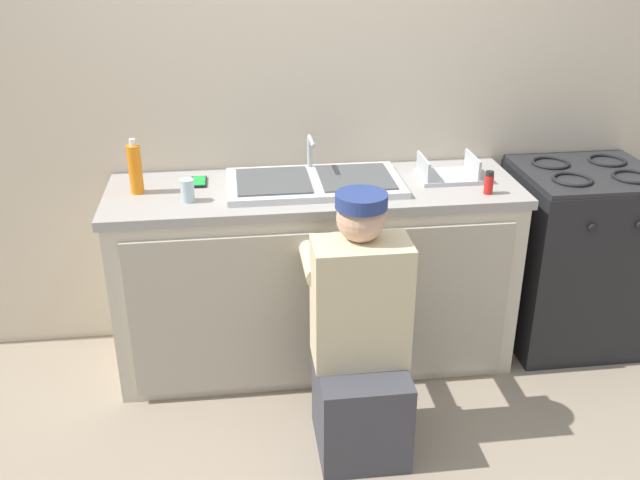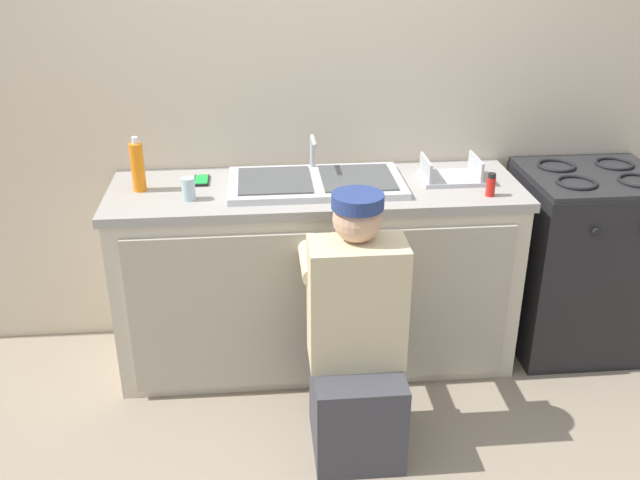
% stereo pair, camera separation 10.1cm
% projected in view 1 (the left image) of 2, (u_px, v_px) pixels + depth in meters
% --- Properties ---
extents(ground_plane, '(12.00, 12.00, 0.00)m').
position_uv_depth(ground_plane, '(323.00, 387.00, 3.39)').
color(ground_plane, gray).
extents(back_wall, '(6.00, 0.10, 2.50)m').
position_uv_depth(back_wall, '(306.00, 95.00, 3.45)').
color(back_wall, beige).
rests_on(back_wall, ground_plane).
extents(counter_cabinet, '(1.86, 0.62, 0.87)m').
position_uv_depth(counter_cabinet, '(315.00, 278.00, 3.47)').
color(counter_cabinet, beige).
rests_on(counter_cabinet, ground_plane).
extents(countertop, '(1.90, 0.62, 0.04)m').
position_uv_depth(countertop, '(314.00, 190.00, 3.29)').
color(countertop, '#9E9993').
rests_on(countertop, counter_cabinet).
extents(sink_double_basin, '(0.80, 0.44, 0.19)m').
position_uv_depth(sink_double_basin, '(314.00, 182.00, 3.27)').
color(sink_double_basin, silver).
rests_on(sink_double_basin, countertop).
extents(stove_range, '(0.66, 0.62, 0.94)m').
position_uv_depth(stove_range, '(576.00, 257.00, 3.62)').
color(stove_range, black).
rests_on(stove_range, ground_plane).
extents(plumber_person, '(0.42, 0.61, 1.10)m').
position_uv_depth(plumber_person, '(360.00, 348.00, 2.87)').
color(plumber_person, '#3F3F47').
rests_on(plumber_person, ground_plane).
extents(spice_bottle_red, '(0.04, 0.04, 0.10)m').
position_uv_depth(spice_bottle_red, '(489.00, 183.00, 3.17)').
color(spice_bottle_red, red).
rests_on(spice_bottle_red, countertop).
extents(soap_bottle_orange, '(0.06, 0.06, 0.25)m').
position_uv_depth(soap_bottle_orange, '(135.00, 169.00, 3.15)').
color(soap_bottle_orange, orange).
rests_on(soap_bottle_orange, countertop).
extents(cell_phone, '(0.07, 0.14, 0.01)m').
position_uv_depth(cell_phone, '(199.00, 182.00, 3.31)').
color(cell_phone, black).
rests_on(cell_phone, countertop).
extents(dish_rack_tray, '(0.28, 0.22, 0.11)m').
position_uv_depth(dish_rack_tray, '(447.00, 174.00, 3.36)').
color(dish_rack_tray, '#B2B7BC').
rests_on(dish_rack_tray, countertop).
extents(water_glass, '(0.06, 0.06, 0.10)m').
position_uv_depth(water_glass, '(187.00, 190.00, 3.08)').
color(water_glass, '#ADC6CC').
rests_on(water_glass, countertop).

